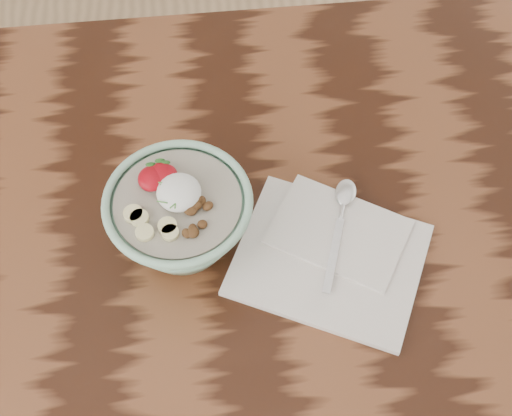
# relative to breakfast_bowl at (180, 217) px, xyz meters

# --- Properties ---
(table) EXTENTS (1.60, 0.90, 0.75)m
(table) POSITION_rel_breakfast_bowl_xyz_m (0.08, 0.00, -0.16)
(table) COLOR black
(table) RESTS_ON ground
(breakfast_bowl) EXTENTS (0.20, 0.20, 0.13)m
(breakfast_bowl) POSITION_rel_breakfast_bowl_xyz_m (0.00, 0.00, 0.00)
(breakfast_bowl) COLOR #92C5A8
(breakfast_bowl) RESTS_ON table
(napkin) EXTENTS (0.31, 0.29, 0.02)m
(napkin) POSITION_rel_breakfast_bowl_xyz_m (0.20, -0.04, -0.06)
(napkin) COLOR white
(napkin) RESTS_ON table
(spoon) EXTENTS (0.08, 0.18, 0.01)m
(spoon) POSITION_rel_breakfast_bowl_xyz_m (0.23, 0.02, -0.05)
(spoon) COLOR silver
(spoon) RESTS_ON napkin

